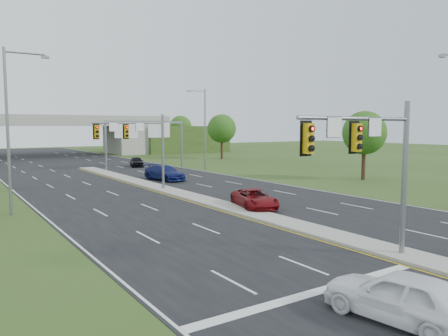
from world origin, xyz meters
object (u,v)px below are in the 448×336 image
object	(u,v)px
signal_mast_far	(140,140)
sign_gantry	(145,131)
overpass	(42,138)
car_white	(401,296)
car_far_a	(255,199)
car_far_b	(165,173)
signal_mast_near	(374,154)
car_far_c	(137,162)

from	to	relation	value
signal_mast_far	sign_gantry	size ratio (longest dim) A/B	0.60
overpass	car_white	distance (m)	84.34
car_far_a	car_far_b	world-z (taller)	car_far_b
sign_gantry	car_white	size ratio (longest dim) A/B	2.49
signal_mast_far	car_white	size ratio (longest dim) A/B	1.50
overpass	car_white	size ratio (longest dim) A/B	17.18
signal_mast_near	car_white	distance (m)	6.73
car_white	car_far_c	bearing A→B (deg)	-113.24
car_white	sign_gantry	bearing A→B (deg)	-113.96
overpass	car_white	bearing A→B (deg)	-94.08
signal_mast_near	car_far_a	distance (m)	14.17
car_far_b	car_far_c	xyz separation A→B (m)	(3.66, 17.06, -0.09)
car_white	car_far_a	size ratio (longest dim) A/B	0.94
car_white	car_far_a	world-z (taller)	car_white
sign_gantry	car_white	xyz separation A→B (m)	(-12.68, -49.00, -4.43)
signal_mast_far	car_white	world-z (taller)	signal_mast_far
car_white	car_far_b	world-z (taller)	car_far_b
signal_mast_near	car_far_c	size ratio (longest dim) A/B	1.63
signal_mast_near	car_far_a	xyz separation A→B (m)	(3.76, 13.05, -4.02)
car_white	car_far_a	xyz separation A→B (m)	(7.49, 17.06, -0.11)
sign_gantry	car_far_b	distance (m)	14.46
car_far_a	car_far_c	size ratio (longest dim) A/B	1.15
car_far_b	car_far_c	world-z (taller)	car_far_b
overpass	car_far_b	bearing A→B (deg)	-86.13
signal_mast_far	overpass	distance (m)	55.13
sign_gantry	car_far_a	world-z (taller)	sign_gantry
signal_mast_near	signal_mast_far	size ratio (longest dim) A/B	1.00
sign_gantry	car_far_b	world-z (taller)	sign_gantry
overpass	car_far_c	distance (m)	32.24
car_far_b	car_far_c	distance (m)	17.45
signal_mast_near	car_far_b	world-z (taller)	signal_mast_near
signal_mast_near	overpass	world-z (taller)	overpass
signal_mast_near	car_far_c	xyz separation A→B (m)	(9.20, 48.71, -3.97)
overpass	car_far_c	world-z (taller)	overpass
signal_mast_near	signal_mast_far	distance (m)	25.00
car_white	car_far_c	xyz separation A→B (m)	(12.93, 52.72, -0.06)
signal_mast_near	car_white	xyz separation A→B (m)	(-3.73, -4.01, -3.91)
car_far_b	car_far_c	size ratio (longest dim) A/B	1.32
signal_mast_far	car_far_b	xyz separation A→B (m)	(5.54, 6.65, -3.88)
signal_mast_far	car_far_c	size ratio (longest dim) A/B	1.63
overpass	car_far_c	bearing A→B (deg)	-77.53
overpass	car_white	world-z (taller)	overpass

